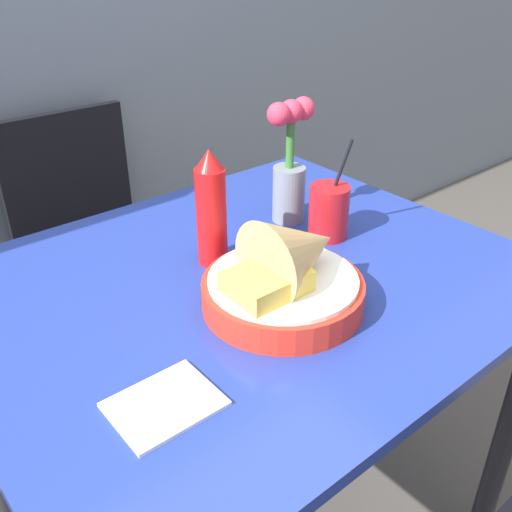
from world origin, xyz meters
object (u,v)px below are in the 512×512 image
(ketchup_bottle, at_px, (211,210))
(drink_cup, at_px, (329,213))
(chair_far_window, at_px, (87,230))
(food_basket, at_px, (288,274))
(flower_vase, at_px, (290,165))

(ketchup_bottle, bearing_deg, drink_cup, -15.17)
(ketchup_bottle, distance_m, drink_cup, 0.26)
(chair_far_window, relative_size, ketchup_bottle, 3.81)
(food_basket, height_order, drink_cup, drink_cup)
(drink_cup, bearing_deg, ketchup_bottle, 164.83)
(food_basket, distance_m, ketchup_bottle, 0.21)
(drink_cup, relative_size, flower_vase, 0.84)
(ketchup_bottle, bearing_deg, flower_vase, 10.62)
(chair_far_window, height_order, food_basket, food_basket)
(ketchup_bottle, distance_m, flower_vase, 0.24)
(chair_far_window, relative_size, flower_vase, 3.25)
(flower_vase, bearing_deg, food_basket, -132.51)
(chair_far_window, height_order, ketchup_bottle, ketchup_bottle)
(food_basket, bearing_deg, ketchup_bottle, 94.01)
(drink_cup, bearing_deg, flower_vase, 95.20)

